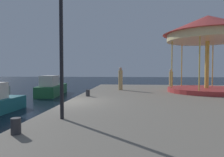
# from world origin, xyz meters

# --- Properties ---
(ground_plane) EXTENTS (120.00, 120.00, 0.00)m
(ground_plane) POSITION_xyz_m (0.00, 0.00, 0.00)
(ground_plane) COLOR black
(quay_dock) EXTENTS (14.38, 23.93, 0.80)m
(quay_dock) POSITION_xyz_m (7.19, 0.00, 0.40)
(quay_dock) COLOR gray
(quay_dock) RESTS_ON ground
(motorboat_green) EXTENTS (2.25, 5.52, 1.88)m
(motorboat_green) POSITION_xyz_m (-4.21, 8.53, 0.69)
(motorboat_green) COLOR #236638
(motorboat_green) RESTS_ON ground
(carousel) EXTENTS (6.19, 6.19, 5.44)m
(carousel) POSITION_xyz_m (8.66, 4.98, 4.84)
(carousel) COLOR #B23333
(carousel) RESTS_ON quay_dock
(lamp_post_mid_promenade) EXTENTS (0.36, 0.36, 4.70)m
(lamp_post_mid_promenade) POSITION_xyz_m (1.01, -3.59, 3.98)
(lamp_post_mid_promenade) COLOR black
(lamp_post_mid_promenade) RESTS_ON quay_dock
(bollard_center) EXTENTS (0.24, 0.24, 0.40)m
(bollard_center) POSITION_xyz_m (0.67, 1.99, 1.00)
(bollard_center) COLOR #2D2D33
(bollard_center) RESTS_ON quay_dock
(bollard_north) EXTENTS (0.24, 0.24, 0.40)m
(bollard_north) POSITION_xyz_m (0.41, -5.20, 1.00)
(bollard_north) COLOR #2D2D33
(bollard_north) RESTS_ON quay_dock
(person_near_carousel) EXTENTS (0.34, 0.34, 1.81)m
(person_near_carousel) POSITION_xyz_m (2.45, 6.04, 1.65)
(person_near_carousel) COLOR tan
(person_near_carousel) RESTS_ON quay_dock
(person_by_the_water) EXTENTS (0.34, 0.34, 1.69)m
(person_by_the_water) POSITION_xyz_m (6.90, 8.66, 1.59)
(person_by_the_water) COLOR tan
(person_by_the_water) RESTS_ON quay_dock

